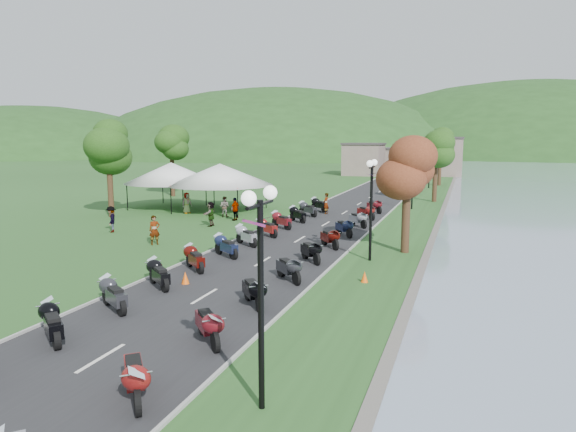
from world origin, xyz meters
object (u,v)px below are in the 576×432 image
(pedestrian_b, at_px, (225,217))
(streetlamp_near, at_px, (261,303))
(vendor_tent_main, at_px, (220,187))
(pedestrian_c, at_px, (112,232))
(pedestrian_a, at_px, (155,245))

(pedestrian_b, bearing_deg, streetlamp_near, 115.42)
(vendor_tent_main, relative_size, pedestrian_c, 3.44)
(vendor_tent_main, xyz_separation_m, pedestrian_b, (1.78, -2.89, -2.00))
(streetlamp_near, xyz_separation_m, pedestrian_c, (-17.64, 17.26, -2.50))
(streetlamp_near, xyz_separation_m, pedestrian_b, (-13.59, 25.61, -2.50))
(streetlamp_near, height_order, pedestrian_c, streetlamp_near)
(pedestrian_b, bearing_deg, pedestrian_c, 61.58)
(pedestrian_a, bearing_deg, pedestrian_b, 49.21)
(pedestrian_a, height_order, pedestrian_b, pedestrian_a)
(vendor_tent_main, relative_size, pedestrian_a, 3.45)
(vendor_tent_main, distance_m, pedestrian_a, 14.11)
(streetlamp_near, bearing_deg, pedestrian_b, 117.95)
(pedestrian_a, bearing_deg, pedestrian_c, 107.96)
(vendor_tent_main, height_order, pedestrian_c, vendor_tent_main)
(streetlamp_near, xyz_separation_m, vendor_tent_main, (-15.37, 28.50, -0.50))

